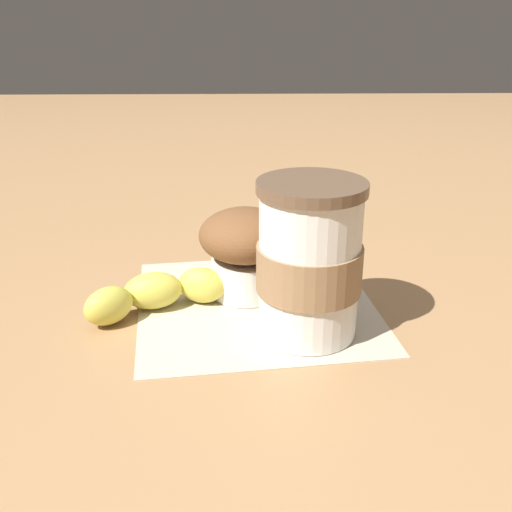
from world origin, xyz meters
TOP-DOWN VIEW (x-y plane):
  - ground_plane at (0.00, 0.00)m, footprint 3.00×3.00m
  - paper_napkin at (0.00, 0.00)m, footprint 0.26×0.26m
  - coffee_cup at (-0.05, 0.05)m, footprint 0.09×0.09m
  - muffin at (0.01, -0.02)m, footprint 0.09×0.09m
  - banana at (0.10, 0.01)m, footprint 0.14×0.09m

SIDE VIEW (x-z plane):
  - ground_plane at x=0.00m, z-range 0.00..0.00m
  - paper_napkin at x=0.00m, z-range 0.00..0.00m
  - banana at x=0.10m, z-range 0.00..0.04m
  - muffin at x=0.01m, z-range 0.01..0.10m
  - coffee_cup at x=-0.05m, z-range 0.00..0.14m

